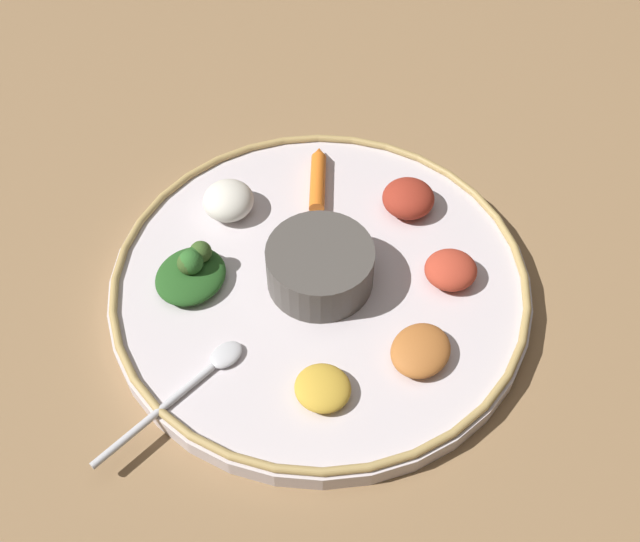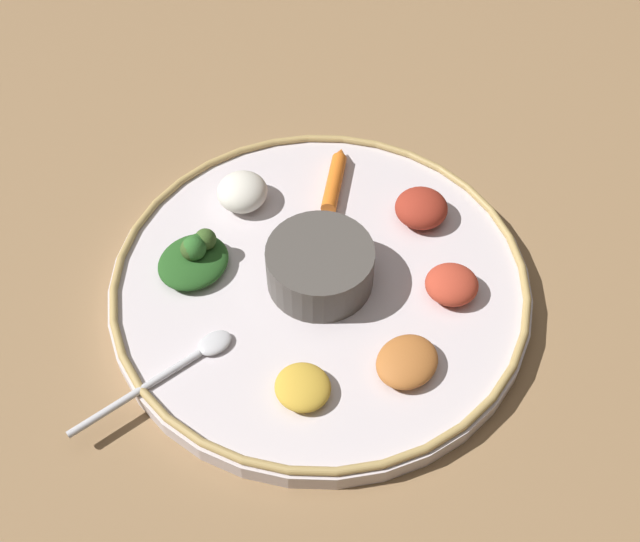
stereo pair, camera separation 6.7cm
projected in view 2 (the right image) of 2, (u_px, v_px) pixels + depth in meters
ground_plane at (320, 292)px, 0.81m from camera, size 2.40×2.40×0.00m
platter at (320, 286)px, 0.80m from camera, size 0.42×0.42×0.02m
platter_rim at (320, 278)px, 0.79m from camera, size 0.42×0.42×0.01m
center_bowl at (320, 265)px, 0.77m from camera, size 0.11×0.11×0.05m
spoon at (178, 366)px, 0.72m from camera, size 0.15×0.11×0.01m
greens_pile at (194, 257)px, 0.79m from camera, size 0.10×0.10×0.04m
carrot_near_spoon at (335, 179)px, 0.87m from camera, size 0.04×0.10×0.02m
mound_berbere_red at (452, 284)px, 0.77m from camera, size 0.06×0.05×0.03m
mound_lentil_yellow at (303, 387)px, 0.70m from camera, size 0.07×0.07×0.02m
mound_rice_white at (242, 192)px, 0.84m from camera, size 0.07×0.07×0.03m
mound_chickpea at (407, 362)px, 0.72m from camera, size 0.08×0.08×0.02m
mound_beet at (421, 208)px, 0.83m from camera, size 0.07×0.07×0.03m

